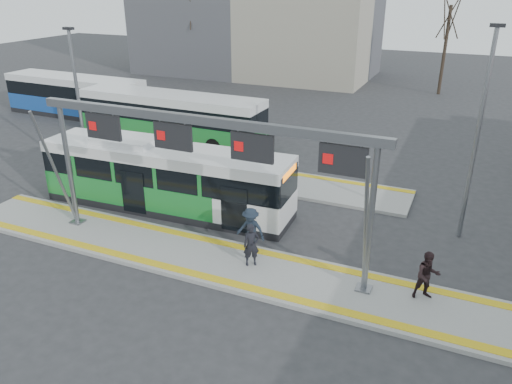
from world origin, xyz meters
The scene contains 17 objects.
ground centered at (0.00, 0.00, 0.00)m, with size 120.00×120.00×0.00m, color #2D2D30.
platform_main centered at (0.00, 0.00, 0.07)m, with size 22.00×3.00×0.15m, color gray.
platform_second centered at (-4.00, 8.00, 0.07)m, with size 20.00×3.00×0.15m, color gray.
tactile_main centered at (0.00, 0.00, 0.16)m, with size 22.00×2.65×0.02m.
tactile_second centered at (-4.00, 9.15, 0.16)m, with size 20.00×0.35×0.02m.
gantry centered at (-0.35, 0.25, 4.30)m, with size 13.00×1.68×5.20m.
hero_bus centered at (-4.03, 3.29, 1.43)m, with size 11.41×2.88×3.11m.
bg_bus_green centered at (-9.13, 11.75, 1.48)m, with size 12.06×2.75×3.00m.
bg_bus_blue centered at (-18.97, 14.23, 1.43)m, with size 11.18×2.74×2.90m.
passenger_a centered at (1.50, 0.21, 0.94)m, with size 0.57×0.38×1.57m, color black.
passenger_b centered at (7.38, 0.63, 0.96)m, with size 0.79×0.62×1.63m, color black.
passenger_c centered at (1.07, 1.10, 1.01)m, with size 1.12×0.64×1.73m, color #1C2532.
tree_left centered at (-6.71, 32.64, 6.67)m, with size 1.40×1.40×8.80m.
tree_mid centered at (4.92, 32.82, 6.35)m, with size 1.40×1.40×8.37m.
tree_far centered at (-18.08, 30.58, 6.44)m, with size 1.40×1.40×8.49m.
lamp_west centered at (-9.64, 4.65, 3.97)m, with size 0.50×0.25×7.45m.
lamp_east centered at (8.16, 5.70, 4.31)m, with size 0.50×0.25×8.13m.
Camera 1 is at (7.80, -13.71, 9.61)m, focal length 35.00 mm.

